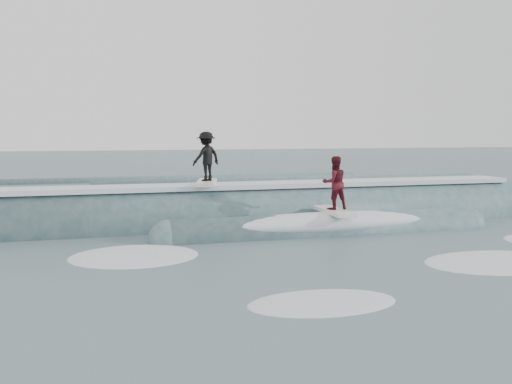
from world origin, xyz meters
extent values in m
plane|color=#415A5F|center=(0.00, 0.00, 0.00)|extent=(160.00, 160.00, 0.00)
cylinder|color=#36535A|center=(0.00, 5.48, 0.00)|extent=(19.20, 2.27, 2.27)
sphere|color=#36535A|center=(9.60, 5.48, 0.00)|extent=(2.27, 2.27, 2.27)
cylinder|color=#36535A|center=(1.80, 3.28, 0.00)|extent=(9.00, 1.15, 1.15)
sphere|color=#36535A|center=(-2.70, 3.28, 0.00)|extent=(1.15, 1.15, 1.15)
sphere|color=#36535A|center=(6.30, 3.28, 0.00)|extent=(1.15, 1.15, 1.15)
cube|color=white|center=(0.00, 5.48, 1.21)|extent=(18.00, 1.30, 0.14)
ellipsoid|color=white|center=(1.80, 3.28, 0.30)|extent=(7.60, 1.30, 0.60)
cube|color=silver|center=(-1.27, 5.48, 1.33)|extent=(1.03, 2.07, 0.10)
imported|color=black|center=(-1.27, 5.48, 2.12)|extent=(1.11, 0.95, 1.48)
cube|color=silver|center=(1.95, 3.28, 0.63)|extent=(0.63, 2.02, 0.10)
imported|color=#490D15|center=(1.95, 3.28, 1.42)|extent=(0.75, 0.60, 1.50)
ellipsoid|color=white|center=(-0.92, -2.81, 0.00)|extent=(2.74, 1.87, 0.10)
ellipsoid|color=white|center=(3.97, -1.10, 0.00)|extent=(3.45, 2.36, 0.10)
ellipsoid|color=white|center=(-3.71, 1.74, 0.00)|extent=(3.11, 2.12, 0.10)
cylinder|color=#36535A|center=(6.25, 18.00, 0.00)|extent=(22.00, 0.80, 0.80)
cylinder|color=#36535A|center=(0.37, 22.00, 0.00)|extent=(22.00, 0.60, 0.60)
camera|label=1|loc=(-4.54, -11.44, 2.85)|focal=40.00mm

